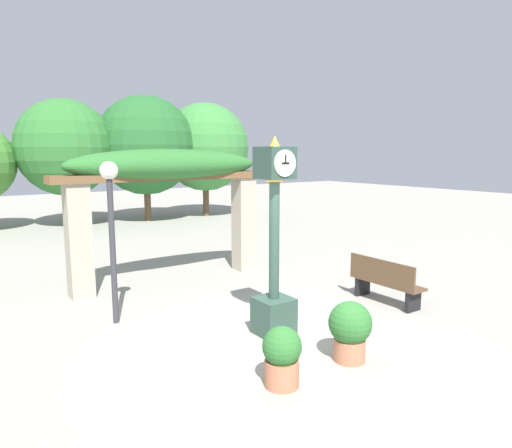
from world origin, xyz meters
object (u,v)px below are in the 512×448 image
object	(u,v)px
potted_plant_near_left	(350,329)
park_bench	(385,282)
potted_plant_near_right	(282,355)
lamp_post	(111,210)
pedestal_clock	(274,252)

from	to	relation	value
potted_plant_near_left	park_bench	xyz separation A→B (m)	(2.41, 1.36, -0.03)
park_bench	potted_plant_near_left	bearing A→B (deg)	119.51
potted_plant_near_right	lamp_post	distance (m)	3.84
pedestal_clock	potted_plant_near_left	xyz separation A→B (m)	(0.29, -1.39, -0.89)
potted_plant_near_left	potted_plant_near_right	xyz separation A→B (m)	(-1.22, -0.01, -0.06)
park_bench	lamp_post	size ratio (longest dim) A/B	0.55
pedestal_clock	lamp_post	distance (m)	2.83
potted_plant_near_left	lamp_post	size ratio (longest dim) A/B	0.31
potted_plant_near_right	park_bench	distance (m)	3.88
pedestal_clock	potted_plant_near_left	distance (m)	1.67
potted_plant_near_right	potted_plant_near_left	bearing A→B (deg)	0.49
potted_plant_near_left	potted_plant_near_right	size ratio (longest dim) A/B	1.11
potted_plant_near_left	lamp_post	bearing A→B (deg)	123.63
lamp_post	pedestal_clock	bearing A→B (deg)	-45.38
pedestal_clock	park_bench	size ratio (longest dim) A/B	2.07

